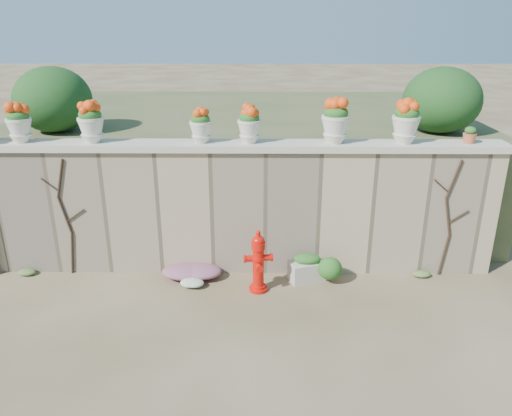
{
  "coord_description": "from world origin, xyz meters",
  "views": [
    {
      "loc": [
        0.33,
        -5.53,
        3.87
      ],
      "look_at": [
        0.27,
        1.4,
        1.2
      ],
      "focal_mm": 35.0,
      "sensor_mm": 36.0,
      "label": 1
    }
  ],
  "objects_px": {
    "fire_hydrant": "(258,261)",
    "planter_box": "(307,268)",
    "urn_pot_0": "(19,123)",
    "terracotta_pot": "(470,136)"
  },
  "relations": [
    {
      "from": "fire_hydrant",
      "to": "planter_box",
      "type": "distance_m",
      "value": 0.87
    },
    {
      "from": "fire_hydrant",
      "to": "urn_pot_0",
      "type": "relative_size",
      "value": 1.68
    },
    {
      "from": "fire_hydrant",
      "to": "urn_pot_0",
      "type": "xyz_separation_m",
      "value": [
        -3.57,
        0.74,
        1.9
      ]
    },
    {
      "from": "planter_box",
      "to": "terracotta_pot",
      "type": "xyz_separation_m",
      "value": [
        2.39,
        0.41,
        2.0
      ]
    },
    {
      "from": "urn_pot_0",
      "to": "terracotta_pot",
      "type": "bearing_deg",
      "value": 0.0
    },
    {
      "from": "fire_hydrant",
      "to": "planter_box",
      "type": "xyz_separation_m",
      "value": [
        0.76,
        0.33,
        -0.28
      ]
    },
    {
      "from": "planter_box",
      "to": "urn_pot_0",
      "type": "bearing_deg",
      "value": 155.62
    },
    {
      "from": "urn_pot_0",
      "to": "terracotta_pot",
      "type": "height_order",
      "value": "urn_pot_0"
    },
    {
      "from": "fire_hydrant",
      "to": "urn_pot_0",
      "type": "bearing_deg",
      "value": 160.32
    },
    {
      "from": "planter_box",
      "to": "fire_hydrant",
      "type": "bearing_deg",
      "value": -175.29
    }
  ]
}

